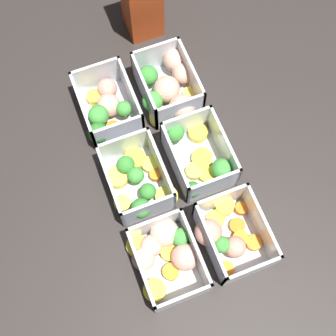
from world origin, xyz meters
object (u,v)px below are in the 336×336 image
container_far_left (170,87)px  container_far_right (228,235)px  container_far_center (199,158)px  container_near_right (166,253)px  container_near_center (137,182)px  container_near_left (107,108)px

container_far_left → container_far_right: (0.30, -0.01, -0.00)m
container_far_left → container_far_right: bearing=-2.5°
container_far_center → container_near_right: bearing=-40.5°
container_far_right → container_near_center: bearing=-143.0°
container_far_right → container_far_center: bearing=176.4°
container_near_center → container_far_left: 0.19m
container_near_left → container_far_right: same height
container_near_right → container_far_right: bearing=85.2°
container_near_right → container_near_center: bearing=-179.7°
container_near_left → container_near_center: 0.15m
container_near_right → container_far_center: same height
container_near_center → container_near_right: same height
container_near_center → container_far_center: same height
container_near_left → container_near_right: size_ratio=0.94×
container_near_left → container_near_center: (0.15, 0.00, -0.00)m
container_near_center → container_far_center: 0.12m
container_near_center → container_near_right: bearing=0.3°
container_near_left → container_far_center: 0.19m
container_near_center → container_far_left: (-0.15, 0.12, 0.00)m
container_near_right → container_far_center: 0.18m
container_far_left → container_near_left: bearing=-89.8°
container_far_center → container_far_right: same height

